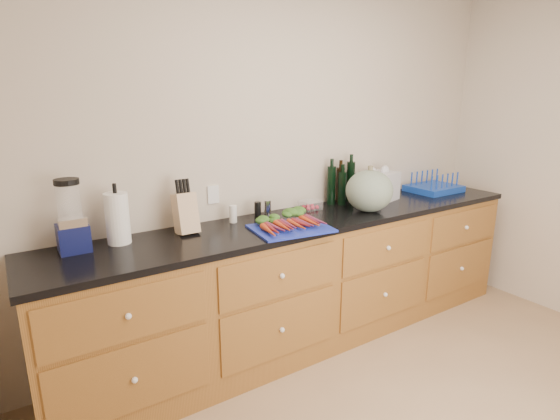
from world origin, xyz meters
TOP-DOWN VIEW (x-y plane):
  - wall_back at (0.00, 1.62)m, footprint 4.10×0.05m
  - cabinets at (0.00, 1.30)m, footprint 3.60×0.64m
  - countertop at (0.00, 1.30)m, footprint 3.64×0.62m
  - cutting_board at (-0.28, 1.14)m, footprint 0.52×0.42m
  - carrots at (-0.28, 1.18)m, footprint 0.40×0.29m
  - squash at (0.45, 1.20)m, footprint 0.34×0.34m
  - blender_appliance at (-1.49, 1.46)m, footprint 0.16×0.16m
  - paper_towel at (-1.25, 1.46)m, footprint 0.13×0.13m
  - knife_block at (-0.86, 1.44)m, footprint 0.12×0.12m
  - grinder_salt at (-0.51, 1.48)m, footprint 0.05×0.05m
  - grinder_pepper at (-0.32, 1.48)m, footprint 0.05×0.05m
  - canister_chrome at (-0.25, 1.48)m, footprint 0.05×0.05m
  - tomato_box at (0.12, 1.47)m, footprint 0.15×0.12m
  - bottles at (0.45, 1.51)m, footprint 0.26×0.13m
  - grocery_bag at (0.76, 1.42)m, footprint 0.36×0.32m
  - dish_rack at (1.41, 1.38)m, footprint 0.43×0.34m

SIDE VIEW (x-z plane):
  - cabinets at x=0.00m, z-range 0.00..0.90m
  - countertop at x=0.00m, z-range 0.90..0.94m
  - cutting_board at x=-0.28m, z-range 0.94..0.95m
  - tomato_box at x=0.12m, z-range 0.94..1.01m
  - carrots at x=-0.28m, z-range 0.95..1.00m
  - dish_rack at x=1.41m, z-range 0.90..1.07m
  - grinder_pepper at x=-0.32m, z-range 0.94..1.05m
  - grinder_salt at x=-0.51m, z-range 0.94..1.06m
  - canister_chrome at x=-0.25m, z-range 0.94..1.06m
  - grocery_bag at x=0.76m, z-range 0.94..1.17m
  - knife_block at x=-0.86m, z-range 0.94..1.19m
  - bottles at x=0.45m, z-range 0.93..1.24m
  - paper_towel at x=-1.25m, z-range 0.94..1.24m
  - squash at x=0.45m, z-range 0.94..1.25m
  - blender_appliance at x=-1.49m, z-range 0.92..1.32m
  - wall_back at x=0.00m, z-range 0.00..2.60m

